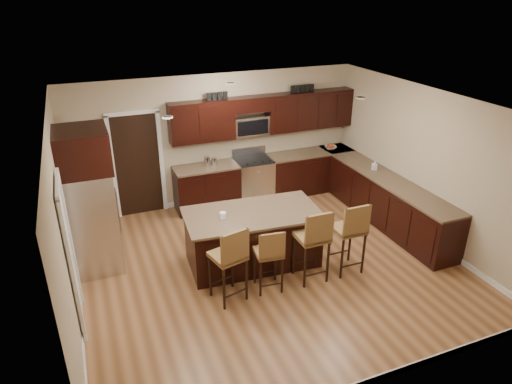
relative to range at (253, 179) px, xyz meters
name	(u,v)px	position (x,y,z in m)	size (l,w,h in m)	color
floor	(269,264)	(-0.68, -2.45, -0.47)	(6.00, 6.00, 0.00)	#93613A
ceiling	(272,105)	(-0.68, -2.45, 2.23)	(6.00, 6.00, 0.00)	silver
wall_back	(217,140)	(-0.68, 0.30, 0.88)	(6.00, 6.00, 0.00)	tan
wall_left	(64,226)	(-3.68, -2.45, 0.88)	(5.50, 5.50, 0.00)	tan
wall_right	(425,165)	(2.32, -2.45, 0.88)	(5.50, 5.50, 0.00)	tan
base_cabinets	(327,189)	(1.22, -1.01, -0.01)	(4.02, 3.96, 0.92)	black
upper_cabinets	(267,114)	(0.36, 0.13, 1.37)	(4.00, 0.33, 0.80)	black
range	(253,179)	(0.00, 0.00, 0.00)	(0.76, 0.64, 1.11)	silver
microwave	(250,125)	(0.00, 0.15, 1.15)	(0.76, 0.31, 0.40)	silver
doorway	(138,165)	(-2.33, 0.28, 0.56)	(0.85, 0.03, 2.06)	black
pantry_door	(70,258)	(-3.66, -2.75, 0.55)	(0.03, 0.80, 2.04)	white
letter_decor	(261,92)	(0.22, 0.13, 1.82)	(2.20, 0.03, 0.15)	black
island	(253,239)	(-0.90, -2.25, -0.04)	(2.27, 1.31, 0.92)	black
stool_left	(230,257)	(-1.58, -3.10, 0.28)	(0.55, 0.55, 1.21)	olive
stool_mid	(270,253)	(-0.96, -3.09, 0.19)	(0.44, 0.44, 1.05)	olive
stool_right	(314,238)	(-0.23, -3.10, 0.30)	(0.46, 0.46, 1.24)	olive
refrigerator	(90,200)	(-3.30, -1.42, 0.74)	(0.79, 0.92, 2.35)	silver
floor_mat	(273,224)	(-0.04, -1.18, -0.47)	(0.81, 0.54, 0.01)	brown
fruit_bowl	(330,148)	(1.86, 0.00, 0.48)	(0.26, 0.26, 0.06)	silver
soap_bottle	(375,165)	(2.02, -1.42, 0.54)	(0.09, 0.09, 0.19)	#B2B2B2
canister_tall	(207,162)	(-1.00, 0.00, 0.55)	(0.12, 0.12, 0.20)	silver
canister_short	(214,162)	(-0.85, 0.00, 0.53)	(0.11, 0.11, 0.16)	silver
island_jar	(223,215)	(-1.40, -2.25, 0.50)	(0.10, 0.10, 0.10)	white
stool_extra	(351,230)	(0.42, -3.10, 0.30)	(0.46, 0.46, 1.24)	olive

